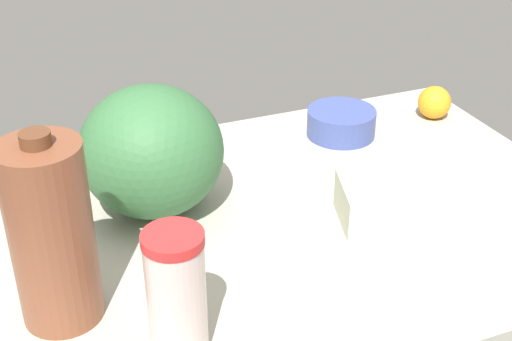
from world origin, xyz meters
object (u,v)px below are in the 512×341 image
(mixing_bowl, at_px, (341,123))
(chocolate_milk_jug, at_px, (52,234))
(watermelon, at_px, (151,151))
(orange_beside_bowl, at_px, (434,102))
(tumbler_cup, at_px, (177,295))
(egg_carton, at_px, (424,200))

(mixing_bowl, bearing_deg, chocolate_milk_jug, 29.31)
(watermelon, xyz_separation_m, orange_beside_bowl, (-0.66, -0.13, -0.08))
(chocolate_milk_jug, bearing_deg, tumbler_cup, 134.26)
(watermelon, relative_size, orange_beside_bowl, 3.41)
(watermelon, bearing_deg, orange_beside_bowl, -168.92)
(egg_carton, xyz_separation_m, mixing_bowl, (-0.02, -0.33, -0.01))
(egg_carton, bearing_deg, tumbler_cup, 33.95)
(egg_carton, distance_m, tumbler_cup, 0.50)
(egg_carton, height_order, mixing_bowl, egg_carton)
(egg_carton, height_order, orange_beside_bowl, same)
(watermelon, xyz_separation_m, mixing_bowl, (-0.43, -0.13, -0.08))
(egg_carton, relative_size, watermelon, 1.16)
(tumbler_cup, bearing_deg, chocolate_milk_jug, -45.74)
(egg_carton, height_order, watermelon, watermelon)
(egg_carton, bearing_deg, watermelon, -9.91)
(watermelon, bearing_deg, chocolate_milk_jug, 49.03)
(egg_carton, height_order, chocolate_milk_jug, chocolate_milk_jug)
(orange_beside_bowl, bearing_deg, watermelon, 11.08)
(chocolate_milk_jug, height_order, tumbler_cup, chocolate_milk_jug)
(mixing_bowl, relative_size, orange_beside_bowl, 1.99)
(egg_carton, bearing_deg, mixing_bowl, -77.21)
(chocolate_milk_jug, distance_m, watermelon, 0.29)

